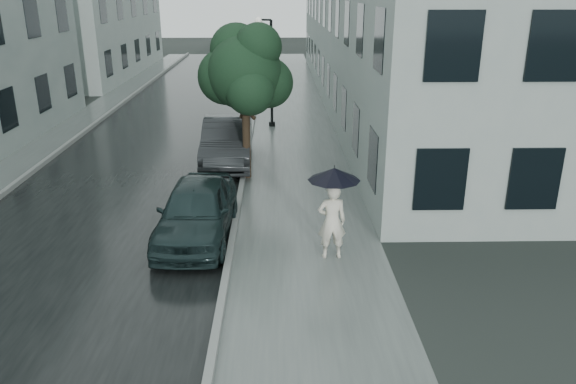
{
  "coord_description": "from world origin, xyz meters",
  "views": [
    {
      "loc": [
        -0.48,
        -10.74,
        5.79
      ],
      "look_at": [
        -0.23,
        1.53,
        1.3
      ],
      "focal_mm": 35.0,
      "sensor_mm": 36.0,
      "label": 1
    }
  ],
  "objects_px": {
    "street_tree": "(245,71)",
    "car_far": "(227,141)",
    "lamp_post": "(268,65)",
    "pedestrian": "(332,221)",
    "car_near": "(197,210)"
  },
  "relations": [
    {
      "from": "pedestrian",
      "to": "car_near",
      "type": "height_order",
      "value": "pedestrian"
    },
    {
      "from": "car_far",
      "to": "pedestrian",
      "type": "bearing_deg",
      "value": -70.03
    },
    {
      "from": "street_tree",
      "to": "car_far",
      "type": "height_order",
      "value": "street_tree"
    },
    {
      "from": "lamp_post",
      "to": "pedestrian",
      "type": "bearing_deg",
      "value": -64.1
    },
    {
      "from": "lamp_post",
      "to": "car_far",
      "type": "relative_size",
      "value": 0.99
    },
    {
      "from": "car_near",
      "to": "street_tree",
      "type": "bearing_deg",
      "value": 80.44
    },
    {
      "from": "street_tree",
      "to": "car_near",
      "type": "relative_size",
      "value": 1.16
    },
    {
      "from": "car_near",
      "to": "car_far",
      "type": "distance_m",
      "value": 6.25
    },
    {
      "from": "car_near",
      "to": "car_far",
      "type": "relative_size",
      "value": 0.89
    },
    {
      "from": "pedestrian",
      "to": "street_tree",
      "type": "relative_size",
      "value": 0.36
    },
    {
      "from": "pedestrian",
      "to": "lamp_post",
      "type": "bearing_deg",
      "value": -86.32
    },
    {
      "from": "street_tree",
      "to": "lamp_post",
      "type": "height_order",
      "value": "street_tree"
    },
    {
      "from": "pedestrian",
      "to": "car_far",
      "type": "relative_size",
      "value": 0.37
    },
    {
      "from": "car_far",
      "to": "lamp_post",
      "type": "bearing_deg",
      "value": 74.61
    },
    {
      "from": "pedestrian",
      "to": "car_far",
      "type": "bearing_deg",
      "value": -71.66
    }
  ]
}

